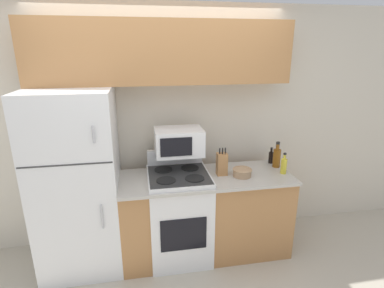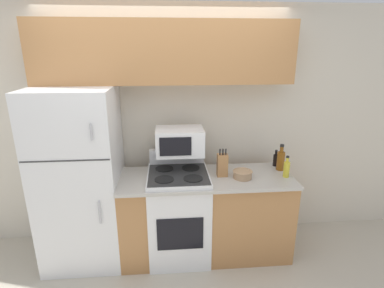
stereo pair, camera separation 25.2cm
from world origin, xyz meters
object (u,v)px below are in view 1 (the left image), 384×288
Objects in this scene: bowl at (242,172)px; bottle_soy_sauce at (271,157)px; bottle_whiskey at (277,157)px; refrigerator at (78,182)px; bottle_cooking_spray at (284,165)px; stove at (179,214)px; knife_block at (222,164)px; microwave at (179,142)px.

bottle_soy_sauce reaches higher than bowl.
bottle_whiskey reaches higher than bowl.
bottle_whiskey is at bearing 1.00° from refrigerator.
bottle_soy_sauce is 0.30m from bottle_cooking_spray.
stove reaches higher than bottle_soy_sauce.
bottle_whiskey is (0.01, -0.12, 0.04)m from bottle_soy_sauce.
stove is 3.80× the size of knife_block.
bottle_cooking_spray is (1.07, -0.08, 0.50)m from stove.
bottle_cooking_spray is at bearing -4.19° from stove.
microwave is 1.68× the size of bottle_whiskey.
bottle_soy_sauce is (0.44, 0.29, 0.03)m from bowl.
stove is at bearing -179.66° from knife_block.
stove is at bearing 175.81° from bottle_cooking_spray.
refrigerator is 3.77× the size of microwave.
bottle_cooking_spray is at bearing -89.33° from bottle_soy_sauce.
refrigerator is 8.08× the size of bottle_cooking_spray.
stove is 5.66× the size of bowl.
bottle_soy_sauce is at bearing 11.54° from stove.
stove is 3.89× the size of bottle_whiskey.
bottle_cooking_spray reaches higher than bowl.
bottle_whiskey is (0.01, 0.18, 0.02)m from bottle_cooking_spray.
bottle_soy_sauce is 0.82× the size of bottle_cooking_spray.
refrigerator is 1.04m from stove.
bowl is at bearing 179.13° from bottle_cooking_spray.
microwave is at bearing 3.50° from refrigerator.
knife_block reaches higher than bottle_soy_sauce.
bottle_cooking_spray is (1.05, -0.20, -0.25)m from microwave.
bowl is at bearing -18.04° from microwave.
microwave is (0.02, 0.13, 0.74)m from stove.
bottle_whiskey is (1.05, -0.02, -0.23)m from microwave.
bowl is at bearing -4.94° from refrigerator.
bowl is at bearing -21.31° from knife_block.
stove is 1.18m from bottle_cooking_spray.
refrigerator reaches higher than bottle_whiskey.
refrigerator is 2.04m from bottle_whiskey.
bowl is (0.63, -0.07, 0.45)m from stove.
knife_block is at bearing 172.67° from bottle_cooking_spray.
stove is at bearing -174.62° from bottle_whiskey.
microwave reaches higher than bottle_whiskey.
bottle_cooking_spray is 0.79× the size of bottle_whiskey.
refrigerator is 1.41m from knife_block.
bowl is 0.48m from bottle_whiskey.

